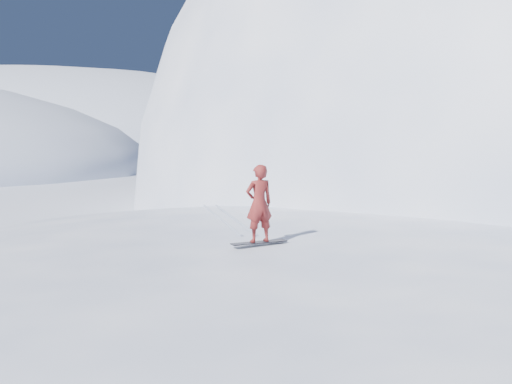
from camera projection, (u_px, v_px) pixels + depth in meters
ground at (321, 346)px, 13.41m from camera, size 400.00×400.00×0.00m
near_ridge at (336, 306)px, 16.45m from camera, size 36.00×28.00×4.80m
peak_shoulder at (425, 216)px, 33.95m from camera, size 28.00×24.00×18.00m
far_ridge_c at (36, 155)px, 119.67m from camera, size 140.00×90.00×36.00m
wind_bumps at (287, 317)px, 15.47m from camera, size 16.00×14.40×1.00m
snowboard at (259, 242)px, 13.44m from camera, size 1.39×0.73×0.02m
snowboarder at (259, 203)px, 13.35m from camera, size 0.78×0.64×1.83m
board_tracks at (226, 217)px, 17.34m from camera, size 1.50×5.92×0.04m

